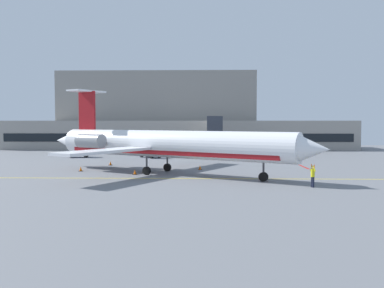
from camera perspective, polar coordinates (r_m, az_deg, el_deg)
ground at (r=43.98m, az=1.10°, el=-4.51°), size 120.00×120.00×0.11m
terminal_building at (r=92.52m, az=-3.11°, el=3.58°), size 74.01×15.73×16.88m
jet_bridge_west at (r=72.56m, az=2.96°, el=2.66°), size 2.40×20.62×6.65m
regional_jet at (r=45.99m, az=-3.96°, el=-0.03°), size 32.06×23.67×9.68m
baggage_tug at (r=66.56m, az=-5.56°, el=-1.16°), size 3.80×4.00×1.90m
pushback_tractor at (r=69.63m, az=-15.03°, el=-1.01°), size 3.67×2.72×2.08m
marshaller at (r=37.88m, az=16.29°, el=-4.19°), size 0.36×0.81×2.03m
safety_cone_alpha at (r=45.70m, az=-7.87°, el=-3.88°), size 0.47×0.47×0.55m
safety_cone_bravo at (r=55.97m, az=-11.17°, el=-2.64°), size 0.47×0.47×0.55m
safety_cone_charlie at (r=49.81m, az=1.11°, el=-3.28°), size 0.47×0.47×0.55m
safety_cone_delta at (r=50.04m, az=-15.08°, el=-3.36°), size 0.47×0.47×0.55m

